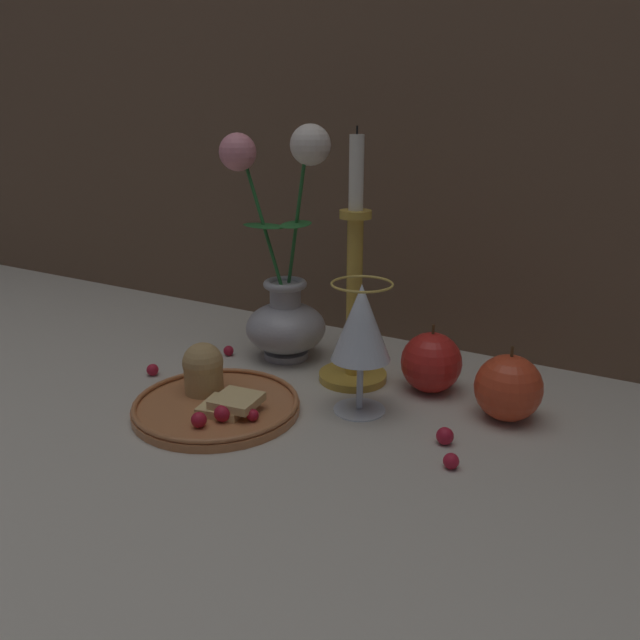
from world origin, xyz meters
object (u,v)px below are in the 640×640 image
at_px(vase, 284,289).
at_px(plate_with_pastries, 214,396).
at_px(wine_glass, 360,328).
at_px(apple_beside_vase, 431,362).
at_px(apple_near_glass, 508,388).
at_px(candlestick, 354,307).

relative_size(vase, plate_with_pastries, 1.64).
distance_m(wine_glass, apple_beside_vase, 0.13).
bearing_deg(wine_glass, plate_with_pastries, -151.72).
distance_m(plate_with_pastries, apple_beside_vase, 0.28).
distance_m(vase, apple_near_glass, 0.34).
bearing_deg(candlestick, wine_glass, -58.48).
bearing_deg(apple_beside_vase, wine_glass, -118.12).
relative_size(vase, apple_beside_vase, 3.66).
bearing_deg(wine_glass, apple_near_glass, 23.89).
height_order(vase, candlestick, vase).
relative_size(vase, apple_near_glass, 3.64).
bearing_deg(wine_glass, vase, 149.09).
relative_size(wine_glass, apple_beside_vase, 1.77).
bearing_deg(vase, apple_near_glass, -5.85).
height_order(vase, apple_near_glass, vase).
bearing_deg(apple_near_glass, wine_glass, -156.11).
xyz_separation_m(vase, candlestick, (0.13, -0.02, -0.00)).
relative_size(apple_beside_vase, apple_near_glass, 1.00).
distance_m(vase, apple_beside_vase, 0.24).
xyz_separation_m(wine_glass, apple_near_glass, (0.16, 0.07, -0.07)).
bearing_deg(candlestick, vase, 169.08).
distance_m(wine_glass, candlestick, 0.09).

